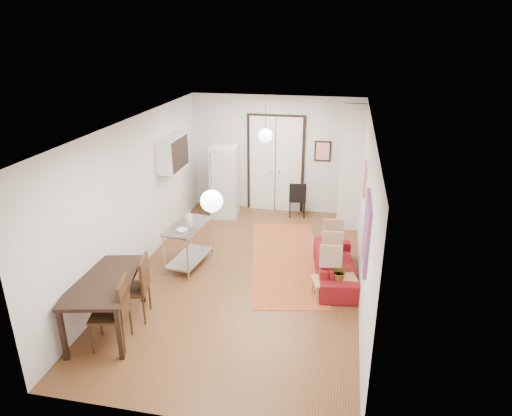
% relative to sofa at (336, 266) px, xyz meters
% --- Properties ---
extents(floor, '(7.00, 7.00, 0.00)m').
position_rel_sofa_xyz_m(floor, '(-1.68, -0.20, -0.27)').
color(floor, brown).
rests_on(floor, ground).
extents(ceiling, '(4.20, 7.00, 0.02)m').
position_rel_sofa_xyz_m(ceiling, '(-1.68, -0.20, 2.63)').
color(ceiling, white).
rests_on(ceiling, wall_back).
extents(wall_back, '(4.20, 0.02, 2.90)m').
position_rel_sofa_xyz_m(wall_back, '(-1.68, 3.30, 1.18)').
color(wall_back, silver).
rests_on(wall_back, floor).
extents(wall_front, '(4.20, 0.02, 2.90)m').
position_rel_sofa_xyz_m(wall_front, '(-1.68, -3.70, 1.18)').
color(wall_front, silver).
rests_on(wall_front, floor).
extents(wall_left, '(0.02, 7.00, 2.90)m').
position_rel_sofa_xyz_m(wall_left, '(-3.78, -0.20, 1.18)').
color(wall_left, silver).
rests_on(wall_left, floor).
extents(wall_right, '(0.02, 7.00, 2.90)m').
position_rel_sofa_xyz_m(wall_right, '(0.42, -0.20, 1.18)').
color(wall_right, silver).
rests_on(wall_right, floor).
extents(double_doors, '(1.44, 0.06, 2.50)m').
position_rel_sofa_xyz_m(double_doors, '(-1.68, 3.25, 0.93)').
color(double_doors, silver).
rests_on(double_doors, wall_back).
extents(stub_partition, '(0.50, 0.10, 2.90)m').
position_rel_sofa_xyz_m(stub_partition, '(0.17, 2.35, 1.18)').
color(stub_partition, silver).
rests_on(stub_partition, floor).
extents(wall_cabinet, '(0.35, 1.00, 0.70)m').
position_rel_sofa_xyz_m(wall_cabinet, '(-3.60, 1.30, 1.63)').
color(wall_cabinet, white).
rests_on(wall_cabinet, wall_left).
extents(painting_popart, '(0.05, 1.00, 1.00)m').
position_rel_sofa_xyz_m(painting_popart, '(0.40, -1.45, 1.38)').
color(painting_popart, red).
rests_on(painting_popart, wall_right).
extents(painting_abstract, '(0.05, 0.50, 0.60)m').
position_rel_sofa_xyz_m(painting_abstract, '(0.40, 0.60, 1.53)').
color(painting_abstract, white).
rests_on(painting_abstract, wall_right).
extents(poster_back, '(0.40, 0.03, 0.50)m').
position_rel_sofa_xyz_m(poster_back, '(-0.53, 3.27, 1.33)').
color(poster_back, red).
rests_on(poster_back, wall_back).
extents(print_left, '(0.03, 0.44, 0.54)m').
position_rel_sofa_xyz_m(print_left, '(-3.75, 1.80, 1.68)').
color(print_left, '#A76B45').
rests_on(print_left, wall_left).
extents(pendant_back, '(0.30, 0.30, 0.80)m').
position_rel_sofa_xyz_m(pendant_back, '(-1.68, 1.80, 1.98)').
color(pendant_back, white).
rests_on(pendant_back, ceiling).
extents(pendant_front, '(0.30, 0.30, 0.80)m').
position_rel_sofa_xyz_m(pendant_front, '(-1.68, -2.20, 1.98)').
color(pendant_front, white).
rests_on(pendant_front, ceiling).
extents(kilim_rug, '(2.00, 3.79, 0.01)m').
position_rel_sofa_xyz_m(kilim_rug, '(-1.02, 0.56, -0.27)').
color(kilim_rug, '#B65A2D').
rests_on(kilim_rug, floor).
extents(sofa, '(0.98, 1.95, 0.54)m').
position_rel_sofa_xyz_m(sofa, '(0.00, 0.00, 0.00)').
color(sofa, maroon).
rests_on(sofa, floor).
extents(coffee_table, '(0.87, 0.64, 0.34)m').
position_rel_sofa_xyz_m(coffee_table, '(0.00, -0.63, 0.03)').
color(coffee_table, tan).
rests_on(coffee_table, floor).
extents(potted_plant, '(0.34, 0.37, 0.34)m').
position_rel_sofa_xyz_m(potted_plant, '(0.07, -0.63, 0.24)').
color(potted_plant, '#2E6830').
rests_on(potted_plant, coffee_table).
extents(kitchen_counter, '(0.72, 1.20, 0.87)m').
position_rel_sofa_xyz_m(kitchen_counter, '(-2.85, -0.04, 0.28)').
color(kitchen_counter, silver).
rests_on(kitchen_counter, floor).
extents(bowl, '(0.26, 0.26, 0.05)m').
position_rel_sofa_xyz_m(bowl, '(-2.85, -0.34, 0.62)').
color(bowl, beige).
rests_on(bowl, kitchen_counter).
extents(soap_bottle, '(0.11, 0.11, 0.18)m').
position_rel_sofa_xyz_m(soap_bottle, '(-2.90, 0.21, 0.69)').
color(soap_bottle, teal).
rests_on(soap_bottle, kitchen_counter).
extents(fridge, '(0.67, 0.67, 1.77)m').
position_rel_sofa_xyz_m(fridge, '(-2.83, 2.60, 0.61)').
color(fridge, silver).
rests_on(fridge, floor).
extents(dining_table, '(1.21, 1.72, 0.87)m').
position_rel_sofa_xyz_m(dining_table, '(-3.43, -2.22, 0.50)').
color(dining_table, black).
rests_on(dining_table, floor).
extents(dining_chair_near, '(0.61, 0.78, 1.07)m').
position_rel_sofa_xyz_m(dining_chair_near, '(-3.17, -1.76, 0.35)').
color(dining_chair_near, '#3B2413').
rests_on(dining_chair_near, floor).
extents(dining_chair_far, '(0.61, 0.78, 1.07)m').
position_rel_sofa_xyz_m(dining_chair_far, '(-3.17, -2.46, 0.35)').
color(dining_chair_far, '#3B2413').
rests_on(dining_chair_far, floor).
extents(black_side_chair, '(0.46, 0.46, 0.90)m').
position_rel_sofa_xyz_m(black_side_chair, '(-1.07, 3.03, 0.25)').
color(black_side_chair, black).
rests_on(black_side_chair, floor).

